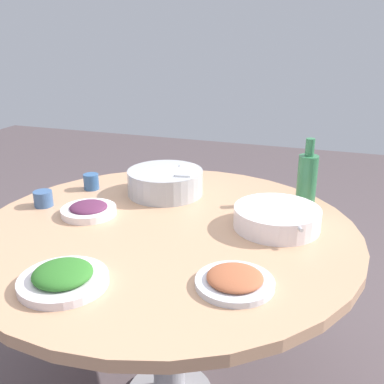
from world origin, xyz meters
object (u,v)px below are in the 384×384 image
rice_bowl (165,182)px  tea_cup_near (91,182)px  green_bottle (307,177)px  dish_greens (63,278)px  soup_bowl (277,218)px  dish_stirfry (235,280)px  dish_eggplant (89,210)px  round_dining_table (167,254)px  tea_cup_far (43,199)px

rice_bowl → tea_cup_near: bearing=98.9°
rice_bowl → tea_cup_near: 0.31m
green_bottle → dish_greens: bearing=145.9°
soup_bowl → tea_cup_near: 0.77m
green_bottle → tea_cup_near: size_ratio=3.89×
dish_stirfry → green_bottle: green_bottle is taller
soup_bowl → green_bottle: green_bottle is taller
soup_bowl → dish_eggplant: 0.64m
round_dining_table → dish_stirfry: (-0.27, -0.30, 0.12)m
rice_bowl → dish_eggplant: bearing=147.8°
rice_bowl → green_bottle: bearing=-81.5°
tea_cup_far → green_bottle: bearing=-69.3°
dish_stirfry → tea_cup_near: size_ratio=3.22×
green_bottle → tea_cup_far: (-0.34, 0.90, -0.07)m
soup_bowl → tea_cup_far: soup_bowl is taller
dish_greens → round_dining_table: bearing=-15.6°
dish_stirfry → dish_greens: 0.43m
tea_cup_near → soup_bowl: bearing=-99.6°
soup_bowl → green_bottle: (0.26, -0.07, 0.07)m
tea_cup_far → rice_bowl: bearing=-55.0°
rice_bowl → dish_eggplant: rice_bowl is taller
round_dining_table → dish_stirfry: size_ratio=6.20×
round_dining_table → dish_stirfry: 0.42m
soup_bowl → dish_eggplant: soup_bowl is taller
tea_cup_near → rice_bowl: bearing=-81.1°
green_bottle → tea_cup_far: 0.97m
soup_bowl → tea_cup_near: size_ratio=4.46×
round_dining_table → tea_cup_far: 0.51m
dish_greens → green_bottle: green_bottle is taller
soup_bowl → tea_cup_far: 0.84m
rice_bowl → soup_bowl: (-0.18, -0.46, -0.02)m
dish_eggplant → tea_cup_near: size_ratio=3.04×
soup_bowl → dish_eggplant: (-0.10, 0.64, -0.01)m
rice_bowl → dish_greens: bearing=-179.8°
dish_stirfry → green_bottle: size_ratio=0.83×
dish_greens → tea_cup_far: tea_cup_far is taller
dish_eggplant → dish_greens: 0.45m
dish_greens → tea_cup_far: (0.43, 0.38, 0.01)m
rice_bowl → dish_stirfry: size_ratio=1.45×
dish_greens → tea_cup_far: size_ratio=3.36×
round_dining_table → dish_eggplant: 0.32m
tea_cup_near → dish_stirfry: bearing=-125.6°
dish_greens → tea_cup_near: 0.72m
round_dining_table → dish_stirfry: bearing=-132.6°
dish_stirfry → round_dining_table: bearing=47.4°
dish_stirfry → dish_eggplant: size_ratio=1.06×
soup_bowl → dish_greens: bearing=138.7°
soup_bowl → dish_eggplant: bearing=99.1°
dish_eggplant → green_bottle: (0.36, -0.70, 0.08)m
dish_stirfry → dish_greens: (-0.14, 0.41, 0.01)m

